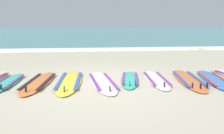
{
  "coord_description": "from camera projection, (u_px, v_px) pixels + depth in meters",
  "views": [
    {
      "loc": [
        -0.24,
        -5.41,
        1.53
      ],
      "look_at": [
        0.4,
        0.98,
        0.25
      ],
      "focal_mm": 35.74,
      "sensor_mm": 36.0,
      "label": 1
    }
  ],
  "objects": [
    {
      "name": "sea",
      "position": [
        91.0,
        31.0,
        41.45
      ],
      "size": [
        80.0,
        60.0,
        0.1
      ],
      "primitive_type": "cube",
      "color": "teal",
      "rests_on": "ground"
    },
    {
      "name": "surfboard_4",
      "position": [
        102.0,
        82.0,
        5.72
      ],
      "size": [
        0.86,
        2.38,
        0.18
      ],
      "color": "white",
      "rests_on": "ground"
    },
    {
      "name": "ground_plane",
      "position": [
        100.0,
        85.0,
        5.6
      ],
      "size": [
        80.0,
        80.0,
        0.0
      ],
      "primitive_type": "plane",
      "color": "#B7AD93"
    },
    {
      "name": "surfboard_6",
      "position": [
        156.0,
        79.0,
        5.98
      ],
      "size": [
        0.65,
        2.13,
        0.18
      ],
      "color": "white",
      "rests_on": "ground"
    },
    {
      "name": "surfboard_7",
      "position": [
        189.0,
        80.0,
        5.95
      ],
      "size": [
        0.95,
        2.46,
        0.18
      ],
      "color": "orange",
      "rests_on": "ground"
    },
    {
      "name": "surfboard_5",
      "position": [
        130.0,
        79.0,
        5.99
      ],
      "size": [
        0.82,
        1.96,
        0.18
      ],
      "color": "#2DB793",
      "rests_on": "ground"
    },
    {
      "name": "surfboard_8",
      "position": [
        214.0,
        79.0,
        5.98
      ],
      "size": [
        1.0,
        2.34,
        0.18
      ],
      "color": "#3875CC",
      "rests_on": "ground"
    },
    {
      "name": "surfboard_2",
      "position": [
        39.0,
        82.0,
        5.69
      ],
      "size": [
        0.77,
        2.36,
        0.18
      ],
      "color": "orange",
      "rests_on": "ground"
    },
    {
      "name": "surfboard_3",
      "position": [
        70.0,
        81.0,
        5.78
      ],
      "size": [
        0.7,
        2.5,
        0.18
      ],
      "color": "yellow",
      "rests_on": "ground"
    },
    {
      "name": "surfboard_1",
      "position": [
        7.0,
        82.0,
        5.66
      ],
      "size": [
        0.55,
        2.03,
        0.18
      ],
      "color": "#2DB793",
      "rests_on": "ground"
    },
    {
      "name": "wave_foam_strip",
      "position": [
        94.0,
        49.0,
        12.53
      ],
      "size": [
        80.0,
        0.74,
        0.11
      ],
      "primitive_type": "cube",
      "color": "white",
      "rests_on": "ground"
    }
  ]
}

